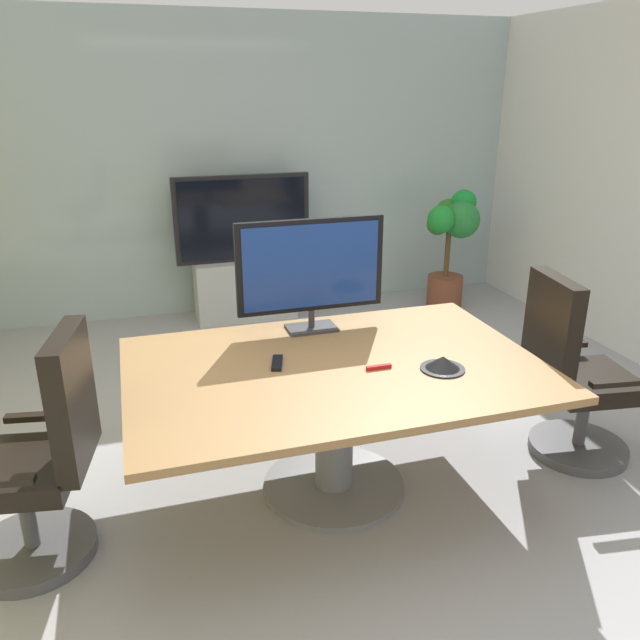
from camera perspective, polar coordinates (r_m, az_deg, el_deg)
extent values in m
plane|color=#99999E|center=(3.67, 1.06, -13.38)|extent=(6.93, 6.93, 0.00)
cube|color=#9EB2B7|center=(5.98, -8.02, 13.37)|extent=(5.56, 0.10, 2.64)
cube|color=olive|center=(3.19, 1.33, -4.38)|extent=(2.06, 1.36, 0.04)
cylinder|color=slate|center=(3.36, 1.28, -10.01)|extent=(0.20, 0.20, 0.69)
cylinder|color=slate|center=(3.53, 1.24, -14.60)|extent=(0.76, 0.76, 0.03)
cylinder|color=#4C4C51|center=(3.38, -24.35, -18.32)|extent=(0.56, 0.56, 0.06)
cylinder|color=#4C4C51|center=(3.26, -24.91, -15.41)|extent=(0.07, 0.07, 0.36)
cube|color=black|center=(3.14, -25.51, -12.12)|extent=(0.56, 0.56, 0.10)
cube|color=black|center=(2.90, -21.43, -6.68)|extent=(0.17, 0.46, 0.60)
cube|color=black|center=(3.29, -24.20, -7.96)|extent=(0.28, 0.10, 0.03)
cylinder|color=#4C4C51|center=(4.11, 22.17, -10.56)|extent=(0.56, 0.56, 0.06)
cylinder|color=#4C4C51|center=(4.01, 22.57, -7.98)|extent=(0.07, 0.07, 0.36)
cube|color=black|center=(3.92, 23.00, -5.14)|extent=(0.54, 0.54, 0.10)
cube|color=black|center=(3.66, 20.12, -0.89)|extent=(0.15, 0.46, 0.60)
cube|color=black|center=(3.66, 25.07, -5.17)|extent=(0.28, 0.09, 0.03)
cube|color=black|center=(4.06, 21.13, -2.11)|extent=(0.28, 0.09, 0.03)
cube|color=#333338|center=(3.62, -0.77, -0.72)|extent=(0.28, 0.18, 0.02)
cylinder|color=#333338|center=(3.60, -0.77, 0.14)|extent=(0.04, 0.04, 0.10)
cube|color=black|center=(3.52, -0.85, 4.94)|extent=(0.84, 0.04, 0.52)
cube|color=navy|center=(3.50, -0.76, 4.86)|extent=(0.77, 0.01, 0.47)
cube|color=#B7BABC|center=(5.87, -6.76, 2.82)|extent=(0.90, 0.36, 0.55)
cube|color=black|center=(5.68, -6.99, 9.06)|extent=(1.20, 0.06, 0.76)
cube|color=black|center=(5.65, -6.93, 9.00)|extent=(1.12, 0.01, 0.69)
cylinder|color=brown|center=(6.29, 11.15, 2.60)|extent=(0.34, 0.34, 0.30)
cylinder|color=brown|center=(6.19, 11.38, 5.86)|extent=(0.05, 0.05, 0.44)
sphere|color=#1A8F35|center=(6.18, 12.83, 10.31)|extent=(0.23, 0.23, 0.23)
sphere|color=#2F7424|center=(6.21, 11.44, 9.63)|extent=(0.22, 0.22, 0.22)
sphere|color=#2E7526|center=(6.18, 10.54, 8.49)|extent=(0.21, 0.21, 0.21)
sphere|color=#1F8E30|center=(5.92, 10.87, 8.90)|extent=(0.25, 0.25, 0.25)
sphere|color=#267D36|center=(6.05, 12.62, 8.80)|extent=(0.34, 0.34, 0.34)
cone|color=black|center=(3.17, 11.00, -3.81)|extent=(0.19, 0.19, 0.07)
cylinder|color=black|center=(3.18, 10.97, -4.32)|extent=(0.22, 0.22, 0.01)
cube|color=black|center=(3.18, -3.88, -3.87)|extent=(0.10, 0.18, 0.02)
cube|color=red|center=(3.14, 5.32, -4.25)|extent=(0.13, 0.02, 0.02)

